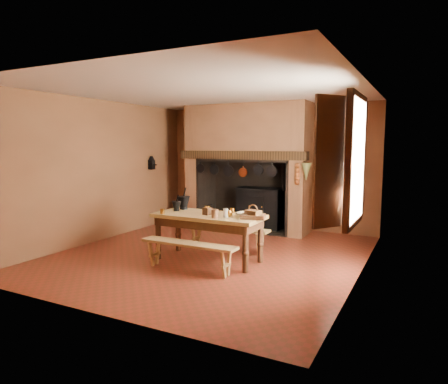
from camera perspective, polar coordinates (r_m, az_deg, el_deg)
name	(u,v)px	position (r m, az deg, el deg)	size (l,w,h in m)	color
floor	(210,254)	(7.08, -1.97, -8.91)	(5.50, 5.50, 0.00)	maroon
ceiling	(210,91)	(6.87, -2.07, 14.19)	(5.50, 5.50, 0.00)	silver
back_wall	(268,167)	(9.33, 6.26, 3.58)	(5.00, 0.02, 2.80)	brown
wall_left	(101,171)	(8.34, -17.21, 2.94)	(0.02, 5.50, 2.80)	brown
wall_right	(363,181)	(6.03, 19.22, 1.52)	(0.02, 5.50, 2.80)	brown
wall_front	(88,191)	(4.64, -18.80, 0.08)	(5.00, 0.02, 2.80)	brown
chimney_breast	(248,149)	(9.02, 3.50, 6.12)	(2.95, 0.96, 2.80)	brown
iron_range	(261,208)	(9.16, 5.26, -2.23)	(1.12, 0.55, 1.60)	black
hearth_pans	(217,222)	(9.44, -0.98, -4.33)	(0.51, 0.62, 0.20)	gold
hanging_pans	(237,171)	(8.60, 1.89, 3.08)	(1.92, 0.29, 0.27)	black
onion_string	(297,174)	(8.10, 10.44, 2.53)	(0.12, 0.10, 0.46)	#924C1B
herb_bunch	(306,172)	(8.05, 11.67, 2.84)	(0.20, 0.20, 0.35)	brown
window	(348,161)	(5.64, 17.25, 4.31)	(0.39, 1.75, 1.76)	white
wall_coffee_mill	(152,162)	(9.45, -10.30, 4.26)	(0.23, 0.16, 0.31)	black
work_table	(209,222)	(6.57, -2.22, -4.24)	(1.80, 0.80, 0.78)	tan
bench_front	(189,250)	(6.13, -5.09, -8.21)	(1.57, 0.28, 0.44)	tan
bench_back	(227,233)	(7.22, 0.43, -5.86)	(1.58, 0.28, 0.45)	tan
mortar_large	(184,202)	(7.05, -5.80, -1.43)	(0.23, 0.23, 0.39)	black
mortar_small	(176,205)	(6.90, -6.81, -1.92)	(0.17, 0.17, 0.29)	black
coffee_grinder	(207,211)	(6.48, -2.38, -2.66)	(0.17, 0.14, 0.18)	#382012
brass_mug_a	(162,211)	(6.65, -8.80, -2.75)	(0.07, 0.07, 0.08)	gold
brass_mug_b	(232,210)	(6.67, 1.20, -2.63)	(0.08, 0.08, 0.08)	gold
mixing_bowl	(246,215)	(6.30, 3.13, -3.25)	(0.29, 0.29, 0.07)	beige
stoneware_crock	(215,214)	(6.19, -1.31, -3.13)	(0.11, 0.11, 0.14)	#55321F
glass_jar	(226,213)	(6.26, 0.24, -3.01)	(0.08, 0.08, 0.14)	beige
wicker_basket	(253,214)	(6.17, 4.17, -3.14)	(0.27, 0.22, 0.22)	#4E2A17
wooden_tray	(253,216)	(6.18, 4.16, -3.51)	(0.37, 0.27, 0.06)	#382012
brass_cup	(228,214)	(6.30, 0.64, -3.11)	(0.13, 0.13, 0.10)	gold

